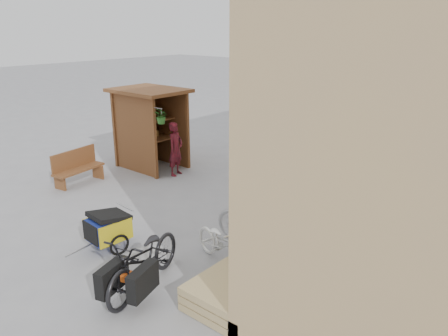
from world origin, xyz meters
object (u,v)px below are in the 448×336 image
Objects in this scene: pallet_stack at (228,293)px; bike_1 at (251,223)px; bench at (77,167)px; bike_0 at (223,244)px; bike_4 at (320,194)px; bike_7 at (345,173)px; bike_6 at (349,181)px; cargo_bike at (144,261)px; bike_2 at (300,210)px; shopping_carts at (409,154)px; child_trailer at (108,227)px; bike_5 at (326,187)px; kiosk at (148,117)px; person_kiosk at (176,149)px; bike_3 at (293,202)px.

bike_1 reaches higher than pallet_stack.
bench is 5.89m from bike_0.
bike_4 is 1.85m from bike_7.
bike_7 is at bearing 51.77° from bike_6.
bike_4 is 1.17× the size of bike_7.
pallet_stack is 0.81× the size of bike_7.
cargo_bike is (-1.34, -0.54, 0.31)m from pallet_stack.
bike_6 is (-0.51, 5.43, 0.23)m from pallet_stack.
bike_2 is 1.17× the size of bike_7.
bench is 0.85× the size of shopping_carts.
shopping_carts is 1.04× the size of bike_4.
shopping_carts reaches higher than bike_0.
bike_6 is at bearing 11.56° from bike_0.
bike_6 is (2.46, 5.50, -0.00)m from child_trailer.
bike_0 reaches higher than pallet_stack.
cargo_bike is (5.34, -2.15, 0.04)m from bench.
kiosk is at bearing 86.01° from bike_5.
person_kiosk is 4.31m from bike_3.
pallet_stack is 0.67× the size of shopping_carts.
bike_6 is at bearing -1.50° from bike_2.
kiosk is 6.31m from bike_0.
bike_0 is at bearing 167.03° from bike_5.
kiosk is 1.40m from person_kiosk.
shopping_carts is 6.65m from bike_1.
pallet_stack is at bearing -166.41° from bike_7.
bike_7 is at bearing -77.79° from person_kiosk.
bike_3 is (5.43, -0.56, -1.11)m from kiosk.
bike_2 is 1.00× the size of bike_4.
shopping_carts is 8.96m from child_trailer.
bike_4 is at bearing 4.48° from bike_2.
person_kiosk is 0.98× the size of bike_0.
child_trailer is 0.92× the size of bike_7.
bike_1 is at bearing 165.17° from bike_5.
bike_6 is (0.37, 3.63, -0.05)m from bike_1.
shopping_carts is at bearing -14.33° from bike_7.
bike_0 is at bearing 179.59° from bike_1.
shopping_carts is 7.56m from bike_0.
bike_6 is at bearing -19.45° from bike_5.
kiosk reaches higher than pallet_stack.
cargo_bike is at bearing -158.14° from pallet_stack.
person_kiosk reaches higher than bike_3.
kiosk reaches higher than shopping_carts.
cargo_bike is 6.03m from bike_6.
pallet_stack is at bearing 6.25° from child_trailer.
bike_3 reaches higher than child_trailer.
bike_3 is at bearing -5.85° from kiosk.
bike_2 is (6.17, 1.39, -0.02)m from bench.
pallet_stack is 3.06m from bike_2.
child_trailer is at bearing 140.11° from bike_4.
person_kiosk is 4.51m from bike_5.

